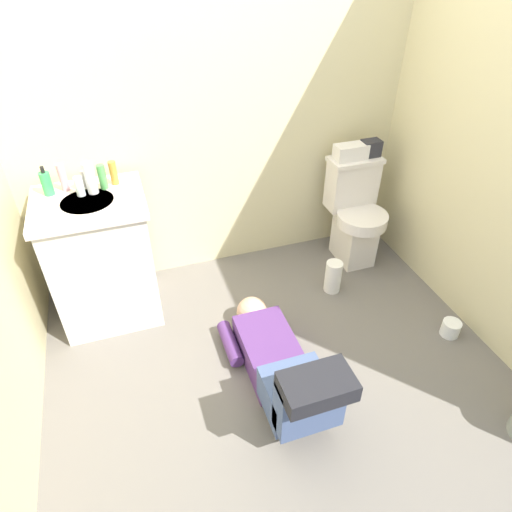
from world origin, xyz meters
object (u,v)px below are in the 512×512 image
object	(u,v)px
faucet	(84,179)
soap_dispenser	(47,183)
bottle_clear	(79,186)
toilet	(355,213)
toiletry_bag	(371,148)
bottle_pink	(63,177)
vanity_cabinet	(102,258)
person_plumber	(282,367)
tissue_box	(351,152)
bottle_white	(90,178)
toilet_paper_roll	(451,328)
paper_towel_roll	(333,277)
bottle_green	(102,177)
bottle_amber	(113,173)

from	to	relation	value
faucet	soap_dispenser	size ratio (longest dim) A/B	0.60
soap_dispenser	bottle_clear	size ratio (longest dim) A/B	1.53
toilet	toiletry_bag	world-z (taller)	toiletry_bag
soap_dispenser	bottle_pink	size ratio (longest dim) A/B	1.07
vanity_cabinet	toiletry_bag	size ratio (longest dim) A/B	6.61
vanity_cabinet	faucet	world-z (taller)	faucet
person_plumber	tissue_box	world-z (taller)	tissue_box
faucet	soap_dispenser	distance (m)	0.19
vanity_cabinet	faucet	xyz separation A→B (m)	(0.00, 0.14, 0.45)
bottle_white	toilet	bearing A→B (deg)	-0.47
toilet_paper_roll	soap_dispenser	bearing A→B (deg)	154.78
person_plumber	bottle_pink	xyz separation A→B (m)	(-0.90, 1.06, 0.72)
paper_towel_roll	vanity_cabinet	bearing A→B (deg)	169.28
bottle_pink	bottle_white	size ratio (longest dim) A/B	0.88
toilet	person_plumber	xyz separation A→B (m)	(-0.92, -0.96, -0.19)
faucet	person_plumber	bearing A→B (deg)	-52.77
bottle_clear	toilet_paper_roll	bearing A→B (deg)	-25.52
bottle_clear	toilet_paper_roll	xyz separation A→B (m)	(1.94, -0.93, -0.82)
faucet	toilet_paper_roll	bearing A→B (deg)	-27.84
bottle_clear	bottle_white	distance (m)	0.07
toiletry_bag	bottle_clear	distance (m)	1.85
toilet	bottle_green	size ratio (longest dim) A/B	5.34
person_plumber	bottle_green	size ratio (longest dim) A/B	7.59
toiletry_bag	bottle_green	distance (m)	1.73
toilet	paper_towel_roll	distance (m)	0.51
tissue_box	bottle_amber	world-z (taller)	bottle_amber
toilet	vanity_cabinet	size ratio (longest dim) A/B	0.91
tissue_box	toilet_paper_roll	size ratio (longest dim) A/B	2.00
toilet	soap_dispenser	size ratio (longest dim) A/B	4.52
faucet	person_plumber	xyz separation A→B (m)	(0.80, -1.05, -0.69)
tissue_box	toiletry_bag	size ratio (longest dim) A/B	1.77
tissue_box	bottle_amber	distance (m)	1.52
bottle_white	bottle_amber	size ratio (longest dim) A/B	1.30
tissue_box	bottle_pink	distance (m)	1.78
bottle_green	paper_towel_roll	distance (m)	1.57
person_plumber	bottle_pink	world-z (taller)	bottle_pink
soap_dispenser	bottle_white	xyz separation A→B (m)	(0.23, -0.06, 0.02)
toilet	bottle_clear	xyz separation A→B (m)	(-1.75, 0.00, 0.51)
toilet	bottle_white	size ratio (longest dim) A/B	4.25
person_plumber	paper_towel_roll	xyz separation A→B (m)	(0.62, 0.64, -0.06)
person_plumber	toiletry_bag	bearing A→B (deg)	45.65
bottle_clear	bottle_white	world-z (taller)	bottle_white
bottle_amber	paper_towel_roll	distance (m)	1.53
soap_dispenser	bottle_green	world-z (taller)	soap_dispenser
bottle_pink	bottle_white	xyz separation A→B (m)	(0.14, -0.08, 0.01)
bottle_clear	bottle_green	distance (m)	0.13
bottle_pink	toilet	bearing A→B (deg)	-2.98
vanity_cabinet	toilet_paper_roll	bearing A→B (deg)	-24.46
bottle_pink	bottle_clear	size ratio (longest dim) A/B	1.43
soap_dispenser	paper_towel_roll	distance (m)	1.83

